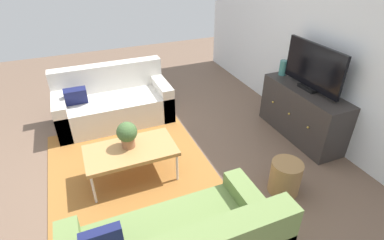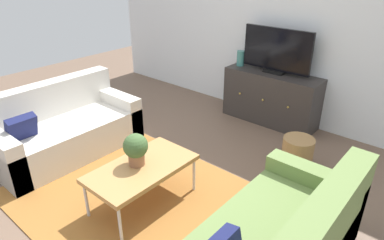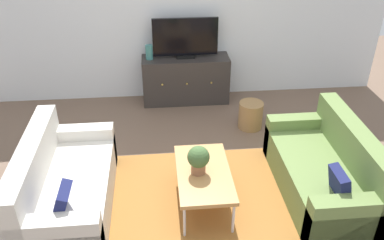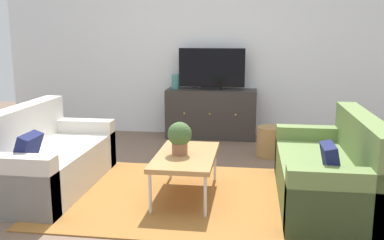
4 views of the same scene
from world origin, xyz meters
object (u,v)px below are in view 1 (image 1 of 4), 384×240
(wicker_basket, at_px, (285,177))
(tv_console, at_px, (302,113))
(potted_plant, at_px, (127,134))
(couch_left_side, at_px, (113,103))
(glass_vase, at_px, (283,68))
(flat_screen_tv, at_px, (313,68))
(coffee_table, at_px, (131,151))

(wicker_basket, bearing_deg, tv_console, 132.99)
(potted_plant, xyz_separation_m, tv_console, (0.06, 2.42, -0.23))
(tv_console, height_order, wicker_basket, tv_console)
(couch_left_side, height_order, wicker_basket, couch_left_side)
(couch_left_side, bearing_deg, tv_console, 57.87)
(tv_console, distance_m, glass_vase, 0.72)
(wicker_basket, bearing_deg, flat_screen_tv, 132.36)
(tv_console, bearing_deg, couch_left_side, -122.13)
(flat_screen_tv, bearing_deg, couch_left_side, -121.91)
(coffee_table, distance_m, wicker_basket, 1.75)
(potted_plant, distance_m, glass_vase, 2.48)
(potted_plant, xyz_separation_m, wicker_basket, (0.91, 1.52, -0.40))
(coffee_table, xyz_separation_m, flat_screen_tv, (0.01, 2.44, 0.64))
(couch_left_side, distance_m, tv_console, 2.81)
(couch_left_side, xyz_separation_m, wicker_basket, (2.33, 1.47, -0.08))
(coffee_table, height_order, tv_console, tv_console)
(flat_screen_tv, bearing_deg, wicker_basket, -47.64)
(flat_screen_tv, distance_m, wicker_basket, 1.51)
(potted_plant, relative_size, flat_screen_tv, 0.32)
(couch_left_side, height_order, glass_vase, glass_vase)
(glass_vase, bearing_deg, couch_left_side, -111.74)
(couch_left_side, xyz_separation_m, flat_screen_tv, (1.49, 2.39, 0.75))
(coffee_table, height_order, glass_vase, glass_vase)
(coffee_table, relative_size, potted_plant, 3.25)
(coffee_table, height_order, wicker_basket, coffee_table)
(couch_left_side, height_order, flat_screen_tv, flat_screen_tv)
(coffee_table, xyz_separation_m, glass_vase, (-0.54, 2.42, 0.44))
(glass_vase, bearing_deg, flat_screen_tv, 2.10)
(flat_screen_tv, height_order, glass_vase, flat_screen_tv)
(coffee_table, bearing_deg, couch_left_side, 178.36)
(coffee_table, distance_m, tv_console, 2.42)
(tv_console, xyz_separation_m, glass_vase, (-0.54, 0.00, 0.47))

